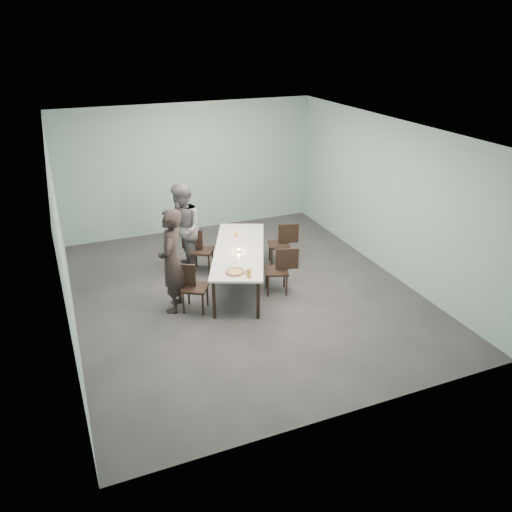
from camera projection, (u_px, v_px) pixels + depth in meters
name	position (u px, v px, depth m)	size (l,w,h in m)	color
ground	(244.00, 292.00, 9.34)	(7.00, 7.00, 0.00)	#333335
room_shell	(243.00, 188.00, 8.48)	(6.02, 7.02, 3.01)	#8FB4B3
table	(239.00, 252.00, 9.32)	(1.84, 2.75, 0.75)	white
chair_near_left	(190.00, 284.00, 8.57)	(0.64, 0.57, 0.87)	black
chair_far_left	(198.00, 247.00, 9.98)	(0.64, 0.57, 0.87)	black
chair_near_right	(281.00, 267.00, 9.15)	(0.65, 0.53, 0.87)	black
chair_far_right	(283.00, 241.00, 10.26)	(0.65, 0.52, 0.87)	black
diner_near	(172.00, 261.00, 8.42)	(0.67, 0.44, 1.84)	black
diner_far	(183.00, 229.00, 9.76)	(0.88, 0.69, 1.82)	slate
pizza	(235.00, 272.00, 8.39)	(0.34, 0.34, 0.04)	white
side_plate	(247.00, 263.00, 8.72)	(0.18, 0.18, 0.01)	white
beer_glass	(249.00, 273.00, 8.22)	(0.08, 0.08, 0.15)	gold
water_tumbler	(247.00, 272.00, 8.33)	(0.08, 0.08, 0.09)	silver
tealight	(239.00, 251.00, 9.17)	(0.06, 0.06, 0.05)	silver
amber_tumbler	(236.00, 235.00, 9.82)	(0.07, 0.07, 0.08)	gold
menu	(234.00, 230.00, 10.16)	(0.30, 0.22, 0.01)	silver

